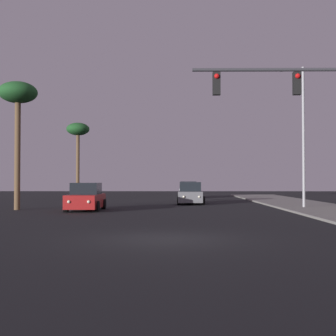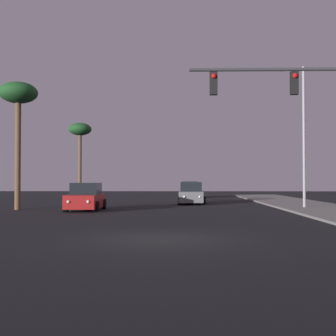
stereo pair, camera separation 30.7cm
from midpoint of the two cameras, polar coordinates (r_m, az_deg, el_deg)
ground_plane at (r=14.97m, az=-0.33°, el=-8.63°), size 120.00×120.00×0.00m
car_red at (r=28.83m, az=-9.69°, el=-3.61°), size 2.04×4.31×1.68m
car_grey at (r=35.97m, az=3.10°, el=-3.19°), size 2.04×4.34×1.68m
car_silver at (r=47.92m, az=2.90°, el=-2.74°), size 2.04×4.34×1.68m
traffic_light_mast at (r=19.30m, az=16.85°, el=6.98°), size 6.44×0.36×6.50m
street_lamp at (r=31.21m, az=16.27°, el=4.60°), size 1.74×0.24×9.00m
palm_tree_far at (r=50.13m, az=-10.50°, el=4.23°), size 2.40×2.40×7.84m
palm_tree_near at (r=30.88m, az=-17.52°, el=8.01°), size 2.40×2.40×7.97m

